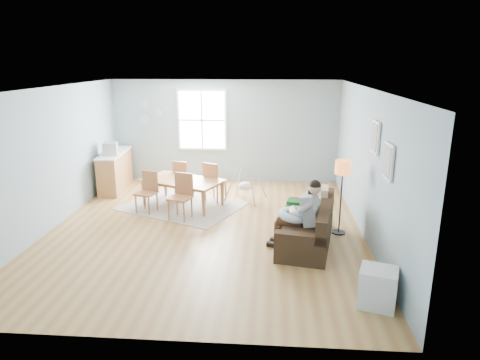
# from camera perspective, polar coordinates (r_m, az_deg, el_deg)

# --- Properties ---
(room) EXTENTS (8.40, 9.40, 3.90)m
(room) POSITION_cam_1_polar(r_m,az_deg,el_deg) (7.89, -4.92, 10.10)
(room) COLOR olive
(window) EXTENTS (1.32, 0.08, 1.62)m
(window) POSITION_cam_1_polar(r_m,az_deg,el_deg) (11.47, -5.08, 7.97)
(window) COLOR white
(window) RESTS_ON room
(pictures) EXTENTS (0.05, 1.34, 0.74)m
(pictures) POSITION_cam_1_polar(r_m,az_deg,el_deg) (7.05, 18.34, 3.99)
(pictures) COLOR white
(pictures) RESTS_ON room
(wall_plates) EXTENTS (0.67, 0.02, 0.66)m
(wall_plates) POSITION_cam_1_polar(r_m,az_deg,el_deg) (11.77, -11.93, 8.77)
(wall_plates) COLOR #98A8B7
(wall_plates) RESTS_ON room
(sofa) EXTENTS (1.17, 2.05, 0.78)m
(sofa) POSITION_cam_1_polar(r_m,az_deg,el_deg) (7.78, 9.26, -6.46)
(sofa) COLOR black
(sofa) RESTS_ON room
(green_throw) EXTENTS (1.00, 0.90, 0.04)m
(green_throw) POSITION_cam_1_polar(r_m,az_deg,el_deg) (8.31, 9.29, -3.36)
(green_throw) COLOR #145721
(green_throw) RESTS_ON sofa
(beige_pillow) EXTENTS (0.18, 0.45, 0.44)m
(beige_pillow) POSITION_cam_1_polar(r_m,az_deg,el_deg) (8.10, 11.19, -2.48)
(beige_pillow) COLOR tan
(beige_pillow) RESTS_ON sofa
(father) EXTENTS (0.96, 0.61, 1.27)m
(father) POSITION_cam_1_polar(r_m,az_deg,el_deg) (7.40, 8.22, -4.29)
(father) COLOR gray
(father) RESTS_ON sofa
(nursing_pillow) EXTENTS (0.59, 0.57, 0.21)m
(nursing_pillow) POSITION_cam_1_polar(r_m,az_deg,el_deg) (7.43, 7.08, -4.67)
(nursing_pillow) COLOR silver
(nursing_pillow) RESTS_ON father
(infant) EXTENTS (0.13, 0.34, 0.12)m
(infant) POSITION_cam_1_polar(r_m,az_deg,el_deg) (7.44, 7.10, -4.13)
(infant) COLOR white
(infant) RESTS_ON nursing_pillow
(toddler) EXTENTS (0.51, 0.27, 0.78)m
(toddler) POSITION_cam_1_polar(r_m,az_deg,el_deg) (7.83, 9.00, -3.29)
(toddler) COLOR silver
(toddler) RESTS_ON sofa
(floor_lamp) EXTENTS (0.29, 0.29, 1.42)m
(floor_lamp) POSITION_cam_1_polar(r_m,az_deg,el_deg) (8.06, 13.52, 0.83)
(floor_lamp) COLOR black
(floor_lamp) RESTS_ON room
(storage_cube) EXTENTS (0.58, 0.55, 0.53)m
(storage_cube) POSITION_cam_1_polar(r_m,az_deg,el_deg) (6.15, 17.80, -13.46)
(storage_cube) COLOR silver
(storage_cube) RESTS_ON room
(rug) EXTENTS (3.03, 2.73, 0.01)m
(rug) POSITION_cam_1_polar(r_m,az_deg,el_deg) (9.76, -7.63, -3.43)
(rug) COLOR gray
(rug) RESTS_ON room
(dining_table) EXTENTS (1.99, 1.58, 0.61)m
(dining_table) POSITION_cam_1_polar(r_m,az_deg,el_deg) (9.67, -7.70, -1.74)
(dining_table) COLOR #9C6433
(dining_table) RESTS_ON rug
(chair_sw) EXTENTS (0.50, 0.50, 0.88)m
(chair_sw) POSITION_cam_1_polar(r_m,az_deg,el_deg) (9.43, -12.18, -1.22)
(chair_sw) COLOR #935732
(chair_sw) RESTS_ON rug
(chair_se) EXTENTS (0.53, 0.53, 0.95)m
(chair_se) POSITION_cam_1_polar(r_m,az_deg,el_deg) (8.89, -7.77, -1.74)
(chair_se) COLOR #935732
(chair_se) RESTS_ON rug
(chair_nw) EXTENTS (0.50, 0.50, 0.88)m
(chair_nw) POSITION_cam_1_polar(r_m,az_deg,el_deg) (10.34, -7.71, 0.51)
(chair_nw) COLOR #935732
(chair_nw) RESTS_ON rug
(chair_ne) EXTENTS (0.57, 0.57, 0.94)m
(chair_ne) POSITION_cam_1_polar(r_m,az_deg,el_deg) (9.85, -3.59, 0.07)
(chair_ne) COLOR #935732
(chair_ne) RESTS_ON rug
(counter) EXTENTS (0.63, 1.73, 0.95)m
(counter) POSITION_cam_1_polar(r_m,az_deg,el_deg) (11.32, -16.28, 1.26)
(counter) COLOR #9C6433
(counter) RESTS_ON room
(monitor) EXTENTS (0.38, 0.37, 0.31)m
(monitor) POSITION_cam_1_polar(r_m,az_deg,el_deg) (10.88, -16.92, 4.02)
(monitor) COLOR #A4A4A8
(monitor) RESTS_ON counter
(baby_swing) EXTENTS (1.01, 1.02, 0.83)m
(baby_swing) POSITION_cam_1_polar(r_m,az_deg,el_deg) (9.95, 0.73, -0.72)
(baby_swing) COLOR #A4A4A8
(baby_swing) RESTS_ON room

